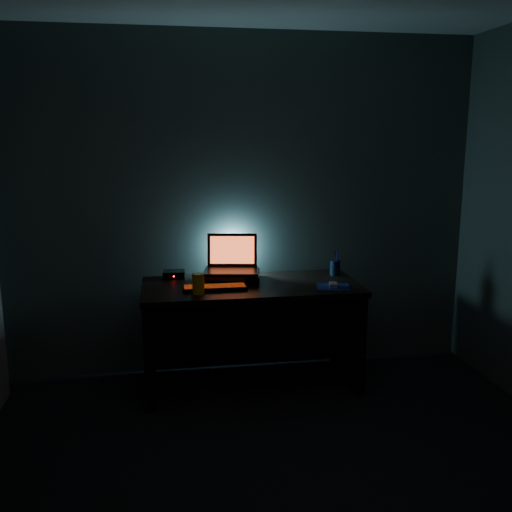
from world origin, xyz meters
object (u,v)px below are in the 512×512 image
(laptop, at_px, (232,263))
(keyboard, at_px, (215,288))
(juice_glass, at_px, (198,284))
(pen_cup, at_px, (335,268))
(mouse, at_px, (333,285))
(router, at_px, (174,274))

(laptop, height_order, keyboard, laptop)
(keyboard, bearing_deg, laptop, 62.28)
(laptop, bearing_deg, juice_glass, -115.73)
(laptop, relative_size, pen_cup, 3.85)
(pen_cup, height_order, juice_glass, juice_glass)
(laptop, relative_size, keyboard, 0.98)
(juice_glass, bearing_deg, mouse, 0.86)
(keyboard, bearing_deg, mouse, -4.89)
(laptop, bearing_deg, mouse, -18.36)
(laptop, bearing_deg, keyboard, -108.37)
(mouse, relative_size, pen_cup, 0.81)
(pen_cup, relative_size, router, 0.67)
(laptop, relative_size, juice_glass, 3.10)
(laptop, relative_size, mouse, 4.72)
(mouse, bearing_deg, router, 170.05)
(pen_cup, bearing_deg, laptop, 179.60)
(mouse, height_order, juice_glass, juice_glass)
(laptop, height_order, pen_cup, laptop)
(mouse, distance_m, juice_glass, 0.92)
(mouse, xyz_separation_m, juice_glass, (-0.92, -0.01, 0.05))
(laptop, height_order, juice_glass, laptop)
(mouse, xyz_separation_m, pen_cup, (0.12, 0.35, 0.04))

